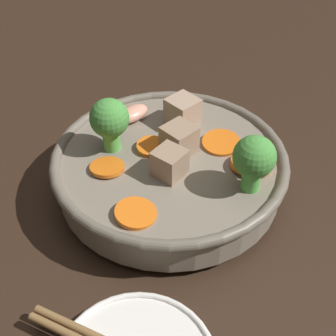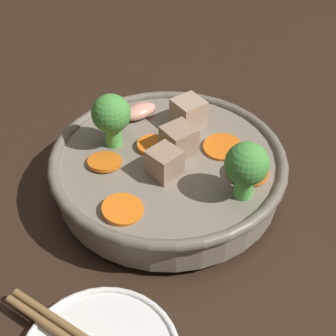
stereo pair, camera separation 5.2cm
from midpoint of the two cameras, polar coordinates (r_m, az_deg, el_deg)
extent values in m
plane|color=black|center=(0.54, -2.74, -2.78)|extent=(3.00, 3.00, 0.00)
cylinder|color=slate|center=(0.54, -2.76, -2.39)|extent=(0.14, 0.14, 0.01)
cylinder|color=slate|center=(0.52, -2.85, -0.45)|extent=(0.25, 0.25, 0.04)
torus|color=#685F52|center=(0.51, -2.92, 1.19)|extent=(0.26, 0.26, 0.01)
cylinder|color=brown|center=(0.52, -2.88, 0.28)|extent=(0.23, 0.23, 0.02)
cylinder|color=orange|center=(0.50, 6.95, 0.32)|extent=(0.06, 0.06, 0.01)
cylinder|color=orange|center=(0.45, -7.51, -5.66)|extent=(0.04, 0.04, 0.01)
cylinder|color=orange|center=(0.50, -10.58, -0.03)|extent=(0.04, 0.04, 0.01)
cylinder|color=orange|center=(0.52, -5.11, 2.45)|extent=(0.04, 0.04, 0.01)
cylinder|color=orange|center=(0.53, 3.52, 2.96)|extent=(0.05, 0.05, 0.01)
cylinder|color=#59B84C|center=(0.47, 6.79, -1.38)|extent=(0.02, 0.02, 0.03)
sphere|color=#47933D|center=(0.45, 7.07, 1.22)|extent=(0.04, 0.04, 0.04)
cylinder|color=#59B84C|center=(0.52, -9.94, 3.40)|extent=(0.02, 0.02, 0.03)
sphere|color=#47933D|center=(0.51, -10.30, 5.90)|extent=(0.04, 0.04, 0.04)
cube|color=#9E7F66|center=(0.48, -3.53, 0.50)|extent=(0.04, 0.04, 0.03)
cube|color=#9E7F66|center=(0.51, -1.75, 3.37)|extent=(0.05, 0.05, 0.03)
cube|color=tan|center=(0.55, -1.08, 6.82)|extent=(0.05, 0.05, 0.03)
ellipsoid|color=#EA9E84|center=(0.57, -7.24, 6.48)|extent=(0.05, 0.05, 0.02)
camera|label=1|loc=(0.03, -92.87, -2.51)|focal=50.00mm
camera|label=2|loc=(0.03, 87.13, 2.51)|focal=50.00mm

